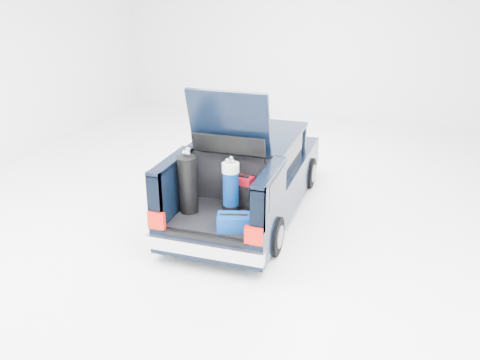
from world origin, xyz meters
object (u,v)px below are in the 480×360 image
(car, at_px, (250,175))
(blue_duffel, at_px, (234,222))
(blue_golf_bag, at_px, (231,187))
(black_golf_bag, at_px, (188,184))
(red_suitcase, at_px, (242,192))

(car, distance_m, blue_duffel, 1.98)
(blue_golf_bag, bearing_deg, car, 80.10)
(black_golf_bag, bearing_deg, car, 59.24)
(car, height_order, red_suitcase, car)
(car, relative_size, black_golf_bag, 4.48)
(black_golf_bag, bearing_deg, red_suitcase, 17.25)
(red_suitcase, relative_size, blue_golf_bag, 0.61)
(red_suitcase, height_order, blue_duffel, red_suitcase)
(car, xyz_separation_m, black_golf_bag, (-0.50, -1.63, 0.40))
(car, height_order, blue_golf_bag, car)
(car, bearing_deg, red_suitcase, -79.12)
(blue_duffel, bearing_deg, blue_golf_bag, 96.36)
(red_suitcase, xyz_separation_m, blue_duffel, (0.11, -0.76, -0.14))
(blue_golf_bag, relative_size, blue_duffel, 1.66)
(blue_golf_bag, bearing_deg, blue_duffel, -81.32)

